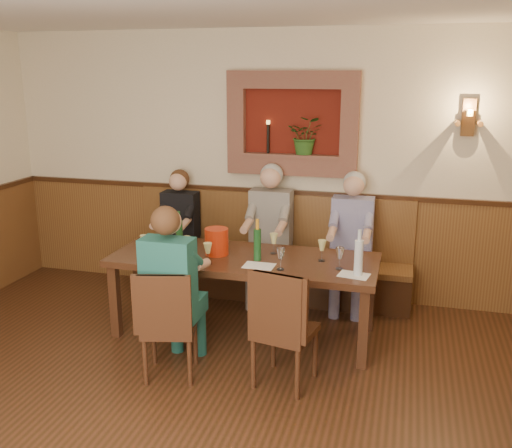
% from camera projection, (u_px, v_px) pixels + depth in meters
% --- Properties ---
extents(room_shell, '(6.04, 6.04, 2.82)m').
position_uv_depth(room_shell, '(149.00, 163.00, 3.13)').
color(room_shell, beige).
rests_on(room_shell, ground).
extents(wainscoting, '(6.02, 6.02, 1.15)m').
position_uv_depth(wainscoting, '(159.00, 374.00, 3.47)').
color(wainscoting, brown).
rests_on(wainscoting, ground).
extents(wall_niche, '(1.36, 0.30, 1.06)m').
position_uv_depth(wall_niche, '(296.00, 128.00, 5.84)').
color(wall_niche, '#5C160D').
rests_on(wall_niche, ground).
extents(wall_sconce, '(0.25, 0.20, 0.35)m').
position_uv_depth(wall_sconce, '(468.00, 118.00, 5.37)').
color(wall_sconce, brown).
rests_on(wall_sconce, ground).
extents(dining_table, '(2.40, 0.90, 0.75)m').
position_uv_depth(dining_table, '(244.00, 264.00, 5.17)').
color(dining_table, '#351E10').
rests_on(dining_table, ground).
extents(bench, '(3.00, 0.45, 1.11)m').
position_uv_depth(bench, '(269.00, 267.00, 6.14)').
color(bench, '#381E0F').
rests_on(bench, ground).
extents(chair_near_left, '(0.49, 0.49, 0.91)m').
position_uv_depth(chair_near_left, '(170.00, 345.00, 4.53)').
color(chair_near_left, '#351E10').
rests_on(chair_near_left, ground).
extents(chair_near_right, '(0.50, 0.50, 0.97)m').
position_uv_depth(chair_near_right, '(284.00, 350.00, 4.41)').
color(chair_near_right, '#351E10').
rests_on(chair_near_right, ground).
extents(person_bench_left, '(0.39, 0.48, 1.35)m').
position_uv_depth(person_bench_left, '(178.00, 243.00, 6.24)').
color(person_bench_left, black).
rests_on(person_bench_left, ground).
extents(person_bench_mid, '(0.43, 0.53, 1.46)m').
position_uv_depth(person_bench_mid, '(269.00, 246.00, 5.97)').
color(person_bench_mid, '#625C5A').
rests_on(person_bench_mid, ground).
extents(person_bench_right, '(0.41, 0.51, 1.41)m').
position_uv_depth(person_bench_right, '(350.00, 254.00, 5.76)').
color(person_bench_right, navy).
rests_on(person_bench_right, ground).
extents(person_chair_front, '(0.41, 0.50, 1.40)m').
position_uv_depth(person_chair_front, '(174.00, 303.00, 4.56)').
color(person_chair_front, '#1B4F60').
rests_on(person_chair_front, ground).
extents(spittoon_bucket, '(0.25, 0.25, 0.24)m').
position_uv_depth(spittoon_bucket, '(217.00, 241.00, 5.19)').
color(spittoon_bucket, red).
rests_on(spittoon_bucket, dining_table).
extents(wine_bottle_green_a, '(0.07, 0.07, 0.38)m').
position_uv_depth(wine_bottle_green_a, '(257.00, 244.00, 5.02)').
color(wine_bottle_green_a, '#19471E').
rests_on(wine_bottle_green_a, dining_table).
extents(wine_bottle_green_b, '(0.07, 0.07, 0.36)m').
position_uv_depth(wine_bottle_green_b, '(179.00, 233.00, 5.37)').
color(wine_bottle_green_b, '#19471E').
rests_on(wine_bottle_green_b, dining_table).
extents(water_bottle, '(0.08, 0.08, 0.39)m').
position_uv_depth(water_bottle, '(359.00, 257.00, 4.65)').
color(water_bottle, silver).
rests_on(water_bottle, dining_table).
extents(tasting_sheet_a, '(0.36, 0.30, 0.00)m').
position_uv_depth(tasting_sheet_a, '(163.00, 257.00, 5.13)').
color(tasting_sheet_a, white).
rests_on(tasting_sheet_a, dining_table).
extents(tasting_sheet_b, '(0.27, 0.19, 0.00)m').
position_uv_depth(tasting_sheet_b, '(259.00, 266.00, 4.91)').
color(tasting_sheet_b, white).
rests_on(tasting_sheet_b, dining_table).
extents(tasting_sheet_c, '(0.27, 0.22, 0.00)m').
position_uv_depth(tasting_sheet_c, '(354.00, 275.00, 4.69)').
color(tasting_sheet_c, white).
rests_on(tasting_sheet_c, dining_table).
extents(tasting_sheet_d, '(0.29, 0.24, 0.00)m').
position_uv_depth(tasting_sheet_d, '(190.00, 262.00, 5.00)').
color(tasting_sheet_d, white).
rests_on(tasting_sheet_d, dining_table).
extents(wine_glass_0, '(0.08, 0.08, 0.19)m').
position_uv_depth(wine_glass_0, '(340.00, 258.00, 4.80)').
color(wine_glass_0, white).
rests_on(wine_glass_0, dining_table).
extents(wine_glass_1, '(0.08, 0.08, 0.19)m').
position_uv_depth(wine_glass_1, '(178.00, 237.00, 5.42)').
color(wine_glass_1, white).
rests_on(wine_glass_1, dining_table).
extents(wine_glass_2, '(0.08, 0.08, 0.19)m').
position_uv_depth(wine_glass_2, '(208.00, 253.00, 4.94)').
color(wine_glass_2, '#D5D27F').
rests_on(wine_glass_2, dining_table).
extents(wine_glass_3, '(0.08, 0.08, 0.19)m').
position_uv_depth(wine_glass_3, '(274.00, 244.00, 5.22)').
color(wine_glass_3, '#D5D27F').
rests_on(wine_glass_3, dining_table).
extents(wine_glass_4, '(0.08, 0.08, 0.19)m').
position_uv_depth(wine_glass_4, '(281.00, 259.00, 4.79)').
color(wine_glass_4, white).
rests_on(wine_glass_4, dining_table).
extents(wine_glass_5, '(0.08, 0.08, 0.19)m').
position_uv_depth(wine_glass_5, '(145.00, 245.00, 5.16)').
color(wine_glass_5, '#D5D27F').
rests_on(wine_glass_5, dining_table).
extents(wine_glass_6, '(0.08, 0.08, 0.19)m').
position_uv_depth(wine_glass_6, '(187.00, 247.00, 5.12)').
color(wine_glass_6, '#D5D27F').
rests_on(wine_glass_6, dining_table).
extents(wine_glass_7, '(0.08, 0.08, 0.19)m').
position_uv_depth(wine_glass_7, '(322.00, 251.00, 5.01)').
color(wine_glass_7, '#D5D27F').
rests_on(wine_glass_7, dining_table).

